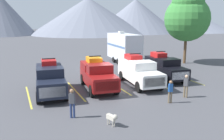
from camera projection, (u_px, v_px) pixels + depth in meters
name	position (u px, v px, depth m)	size (l,w,h in m)	color
ground_plane	(118.00, 87.00, 19.94)	(240.00, 240.00, 0.00)	#47474C
pickup_truck_a	(50.00, 79.00, 17.88)	(2.54, 5.44, 2.62)	black
pickup_truck_b	(97.00, 74.00, 19.29)	(2.58, 5.54, 2.59)	maroon
pickup_truck_c	(139.00, 71.00, 20.55)	(2.60, 5.92, 2.60)	white
pickup_truck_d	(164.00, 67.00, 22.46)	(2.48, 5.38, 2.55)	black
lot_stripe_a	(29.00, 96.00, 17.49)	(0.12, 5.50, 0.01)	gold
lot_stripe_b	(76.00, 91.00, 18.83)	(0.12, 5.50, 0.01)	gold
lot_stripe_c	(117.00, 86.00, 20.18)	(0.12, 5.50, 0.01)	gold
lot_stripe_d	(152.00, 82.00, 21.52)	(0.12, 5.50, 0.01)	gold
lot_stripe_e	(184.00, 78.00, 22.86)	(0.12, 5.50, 0.01)	gold
camper_trailer_a	(124.00, 47.00, 30.32)	(2.59, 7.41, 4.01)	silver
person_a	(170.00, 90.00, 15.96)	(0.34, 0.23, 1.57)	#726047
person_b	(72.00, 101.00, 13.53)	(0.36, 0.29, 1.73)	navy
person_c	(186.00, 85.00, 17.09)	(0.31, 0.32, 1.68)	#726047
dog	(113.00, 118.00, 12.56)	(0.44, 0.81, 0.71)	beige
tree_a	(187.00, 15.00, 29.26)	(5.57, 5.57, 9.47)	brown
mountain_ridge	(55.00, 18.00, 85.04)	(162.62, 42.82, 15.09)	slate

